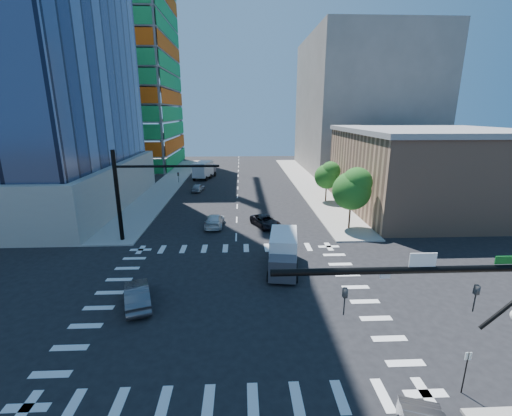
{
  "coord_description": "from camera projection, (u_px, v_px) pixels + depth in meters",
  "views": [
    {
      "loc": [
        0.59,
        -21.54,
        12.56
      ],
      "look_at": [
        1.9,
        8.0,
        4.26
      ],
      "focal_mm": 24.0,
      "sensor_mm": 36.0,
      "label": 1
    }
  ],
  "objects": [
    {
      "name": "sidewalk_ne",
      "position": [
        306.0,
        182.0,
        63.08
      ],
      "size": [
        5.0,
        60.0,
        0.15
      ],
      "primitive_type": "cube",
      "color": "#9C9894",
      "rests_on": "ground"
    },
    {
      "name": "bg_building_ne",
      "position": [
        362.0,
        105.0,
        74.36
      ],
      "size": [
        24.0,
        30.0,
        28.0
      ],
      "primitive_type": "cube",
      "color": "slate",
      "rests_on": "ground"
    },
    {
      "name": "car_nb_far",
      "position": [
        266.0,
        221.0,
        38.74
      ],
      "size": [
        3.8,
        5.06,
        1.28
      ],
      "primitive_type": "imported",
      "rotation": [
        0.0,
        0.0,
        0.42
      ],
      "color": "black",
      "rests_on": "ground"
    },
    {
      "name": "car_sb_near",
      "position": [
        215.0,
        220.0,
        38.85
      ],
      "size": [
        2.14,
        4.85,
        1.39
      ],
      "primitive_type": "imported",
      "rotation": [
        0.0,
        0.0,
        3.1
      ],
      "color": "silver",
      "rests_on": "ground"
    },
    {
      "name": "no_parking_sign",
      "position": [
        466.0,
        368.0,
        15.52
      ],
      "size": [
        0.3,
        0.06,
        2.2
      ],
      "color": "black",
      "rests_on": "ground"
    },
    {
      "name": "ground",
      "position": [
        234.0,
        297.0,
        24.09
      ],
      "size": [
        160.0,
        160.0,
        0.0
      ],
      "primitive_type": "plane",
      "color": "black",
      "rests_on": "ground"
    },
    {
      "name": "box_truck_near",
      "position": [
        283.0,
        256.0,
        27.87
      ],
      "size": [
        3.11,
        5.8,
        2.9
      ],
      "rotation": [
        0.0,
        0.0,
        -0.14
      ],
      "color": "black",
      "rests_on": "ground"
    },
    {
      "name": "tree_north",
      "position": [
        328.0,
        175.0,
        48.48
      ],
      "size": [
        3.54,
        3.52,
        5.78
      ],
      "color": "#382316",
      "rests_on": "sidewalk_ne"
    },
    {
      "name": "signal_mast_nw",
      "position": [
        132.0,
        188.0,
        33.24
      ],
      "size": [
        10.2,
        0.4,
        9.0
      ],
      "color": "black",
      "rests_on": "sidewalk_nw"
    },
    {
      "name": "commercial_building",
      "position": [
        427.0,
        169.0,
        44.88
      ],
      "size": [
        20.5,
        22.5,
        10.6
      ],
      "color": "#A67B60",
      "rests_on": "ground"
    },
    {
      "name": "construction_building",
      "position": [
        113.0,
        56.0,
        75.84
      ],
      "size": [
        25.16,
        34.5,
        70.6
      ],
      "color": "gray",
      "rests_on": "ground"
    },
    {
      "name": "car_sb_cross",
      "position": [
        137.0,
        295.0,
        22.96
      ],
      "size": [
        2.92,
        4.75,
        1.48
      ],
      "primitive_type": "imported",
      "rotation": [
        0.0,
        0.0,
        3.47
      ],
      "color": "#504F54",
      "rests_on": "ground"
    },
    {
      "name": "tree_south",
      "position": [
        353.0,
        188.0,
        36.73
      ],
      "size": [
        4.16,
        4.16,
        6.82
      ],
      "color": "#382316",
      "rests_on": "sidewalk_ne"
    },
    {
      "name": "road_markings",
      "position": [
        234.0,
        297.0,
        24.09
      ],
      "size": [
        20.0,
        20.0,
        0.01
      ],
      "primitive_type": "cube",
      "color": "silver",
      "rests_on": "ground"
    },
    {
      "name": "car_sb_mid",
      "position": [
        198.0,
        187.0,
        56.05
      ],
      "size": [
        2.06,
        4.02,
        1.31
      ],
      "primitive_type": "imported",
      "rotation": [
        0.0,
        0.0,
        3.0
      ],
      "color": "#A5A6AD",
      "rests_on": "ground"
    },
    {
      "name": "box_truck_far",
      "position": [
        205.0,
        171.0,
        67.04
      ],
      "size": [
        4.21,
        6.84,
        3.34
      ],
      "rotation": [
        0.0,
        0.0,
        2.89
      ],
      "color": "black",
      "rests_on": "ground"
    },
    {
      "name": "sidewalk_nw",
      "position": [
        169.0,
        184.0,
        62.01
      ],
      "size": [
        5.0,
        60.0,
        0.15
      ],
      "primitive_type": "cube",
      "color": "#9C9894",
      "rests_on": "ground"
    }
  ]
}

